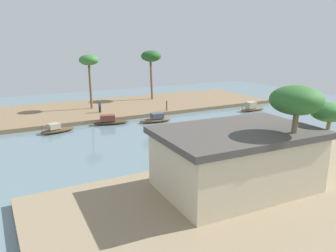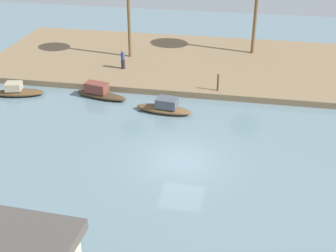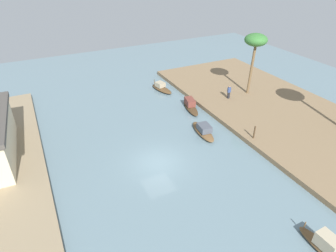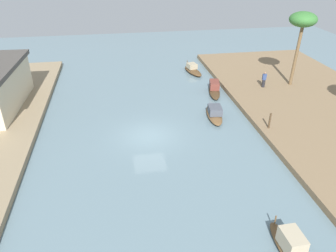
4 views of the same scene
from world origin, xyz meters
name	(u,v)px [view 2 (image 2 of 4)]	position (x,y,z in m)	size (l,w,h in m)	color
river_water	(182,161)	(0.00, 0.00, 0.00)	(67.13, 67.13, 0.00)	slate
riverbank_left	(211,63)	(0.00, -15.16, 0.22)	(36.81, 13.61, 0.45)	#846B4C
sampan_open_hull	(18,91)	(13.06, -6.49, 0.35)	(3.74, 1.89, 1.01)	brown
sampan_upstream_small	(165,107)	(2.10, -5.73, 0.38)	(3.97, 1.58, 1.06)	brown
sampan_foreground	(100,92)	(7.14, -7.24, 0.40)	(4.08, 1.83, 1.09)	#47331E
person_on_near_bank	(123,60)	(6.75, -12.07, 1.13)	(0.32, 0.38, 1.54)	#232328
mooring_post	(218,82)	(-1.11, -9.05, 1.07)	(0.14, 0.14, 1.24)	#4C3823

